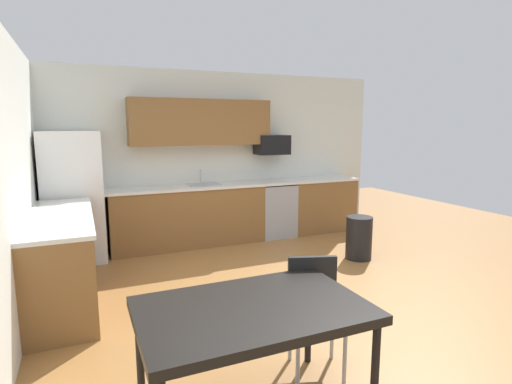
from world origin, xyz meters
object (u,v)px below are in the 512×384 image
Objects in this scene: refrigerator at (73,197)px; chair_near_table at (315,305)px; oven_range at (274,209)px; microwave at (272,145)px; trash_bin at (359,238)px; dining_table at (253,315)px.

chair_near_table is at bearing -64.30° from refrigerator.
oven_range is (3.08, 0.08, -0.43)m from refrigerator.
microwave is (3.08, 0.18, 0.64)m from refrigerator.
microwave is at bearing 107.88° from trash_bin.
oven_range is 1.69× the size of microwave.
refrigerator is 2.09× the size of chair_near_table.
microwave is 2.16m from trash_bin.
refrigerator reaches higher than chair_near_table.
chair_near_table is at bearing -111.45° from oven_range.
refrigerator is 3.29× the size of microwave.
refrigerator is 3.94m from dining_table.
dining_table is (-2.05, -3.98, -0.84)m from microwave.
dining_table is (-2.05, -3.88, 0.24)m from oven_range.
refrigerator reaches higher than dining_table.
refrigerator reaches higher than microwave.
refrigerator is 3.97m from trash_bin.
refrigerator is at bearing 105.21° from dining_table.
oven_range reaches higher than chair_near_table.
dining_table is at bearing -74.79° from refrigerator.
oven_range is at bearing 62.18° from dining_table.
oven_range is at bearing 108.93° from trash_bin.
microwave is (0.00, 0.10, 1.08)m from oven_range.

